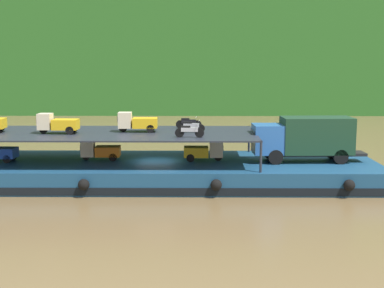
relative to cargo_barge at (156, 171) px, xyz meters
The scene contains 12 objects.
ground_plane 0.75m from the cargo_barge, 90.00° to the left, with size 400.00×400.00×0.00m, color brown.
hillside_far_bank 61.72m from the cargo_barge, 90.00° to the left, with size 127.06×29.99×29.11m.
cargo_barge is the anchor object (origin of this frame).
covered_lorry 10.69m from the cargo_barge, ahead, with size 7.92×2.53×3.10m.
cargo_rack 4.66m from the cargo_barge, behind, with size 21.59×7.84×2.00m.
mini_truck_lower_aft 4.20m from the cargo_barge, behind, with size 2.78×1.27×1.38m.
mini_truck_lower_mid 3.72m from the cargo_barge, ahead, with size 2.74×1.20×1.38m.
mini_truck_upper_mid 7.51m from the cargo_barge, behind, with size 2.75×1.22×1.38m.
mini_truck_upper_fore 3.70m from the cargo_barge, 161.78° to the left, with size 2.77×1.25×1.38m.
motorcycle_upper_port 4.62m from the cargo_barge, 44.03° to the right, with size 1.90×0.55×0.87m.
motorcycle_upper_centre 4.04m from the cargo_barge, ahead, with size 1.90×0.55×0.87m.
motorcycle_upper_stbd 4.58m from the cargo_barge, 46.26° to the left, with size 1.90×0.55×0.87m.
Camera 1 is at (2.91, -36.50, 8.40)m, focal length 49.61 mm.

